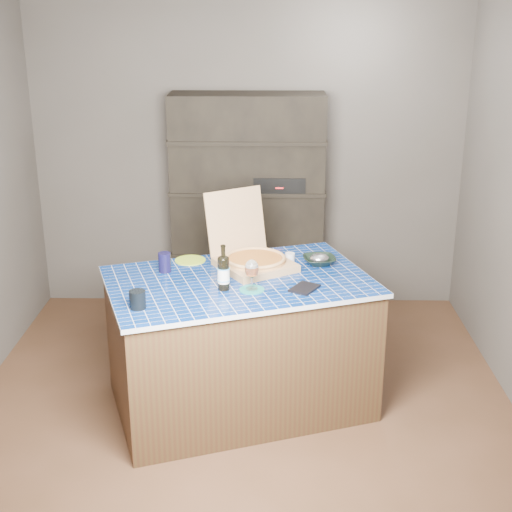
{
  "coord_description": "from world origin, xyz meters",
  "views": [
    {
      "loc": [
        0.16,
        -4.01,
        2.44
      ],
      "look_at": [
        0.09,
        0.0,
        1.02
      ],
      "focal_mm": 50.0,
      "sensor_mm": 36.0,
      "label": 1
    }
  ],
  "objects_px": {
    "mead_bottle": "(224,272)",
    "wine_glass": "(252,269)",
    "kitchen_island": "(239,343)",
    "pizza_box": "(253,258)",
    "dvd_case": "(305,288)",
    "bowl": "(319,260)"
  },
  "relations": [
    {
      "from": "kitchen_island",
      "to": "wine_glass",
      "type": "relative_size",
      "value": 9.88
    },
    {
      "from": "kitchen_island",
      "to": "bowl",
      "type": "distance_m",
      "value": 0.74
    },
    {
      "from": "mead_bottle",
      "to": "kitchen_island",
      "type": "bearing_deg",
      "value": 63.15
    },
    {
      "from": "mead_bottle",
      "to": "dvd_case",
      "type": "relative_size",
      "value": 1.55
    },
    {
      "from": "wine_glass",
      "to": "dvd_case",
      "type": "bearing_deg",
      "value": 3.46
    },
    {
      "from": "mead_bottle",
      "to": "dvd_case",
      "type": "xyz_separation_m",
      "value": [
        0.47,
        0.01,
        -0.1
      ]
    },
    {
      "from": "pizza_box",
      "to": "bowl",
      "type": "height_order",
      "value": "pizza_box"
    },
    {
      "from": "dvd_case",
      "to": "bowl",
      "type": "relative_size",
      "value": 0.86
    },
    {
      "from": "mead_bottle",
      "to": "pizza_box",
      "type": "bearing_deg",
      "value": 66.61
    },
    {
      "from": "pizza_box",
      "to": "mead_bottle",
      "type": "bearing_deg",
      "value": -145.18
    },
    {
      "from": "dvd_case",
      "to": "bowl",
      "type": "height_order",
      "value": "bowl"
    },
    {
      "from": "kitchen_island",
      "to": "dvd_case",
      "type": "bearing_deg",
      "value": -40.4
    },
    {
      "from": "kitchen_island",
      "to": "pizza_box",
      "type": "height_order",
      "value": "pizza_box"
    },
    {
      "from": "mead_bottle",
      "to": "wine_glass",
      "type": "relative_size",
      "value": 1.5
    },
    {
      "from": "pizza_box",
      "to": "wine_glass",
      "type": "height_order",
      "value": "pizza_box"
    },
    {
      "from": "mead_bottle",
      "to": "dvd_case",
      "type": "distance_m",
      "value": 0.49
    },
    {
      "from": "kitchen_island",
      "to": "mead_bottle",
      "type": "relative_size",
      "value": 6.58
    },
    {
      "from": "dvd_case",
      "to": "kitchen_island",
      "type": "bearing_deg",
      "value": -170.44
    },
    {
      "from": "mead_bottle",
      "to": "dvd_case",
      "type": "bearing_deg",
      "value": 1.09
    },
    {
      "from": "mead_bottle",
      "to": "wine_glass",
      "type": "bearing_deg",
      "value": -3.37
    },
    {
      "from": "kitchen_island",
      "to": "pizza_box",
      "type": "xyz_separation_m",
      "value": [
        0.08,
        0.22,
        0.49
      ]
    },
    {
      "from": "pizza_box",
      "to": "mead_bottle",
      "type": "distance_m",
      "value": 0.42
    }
  ]
}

